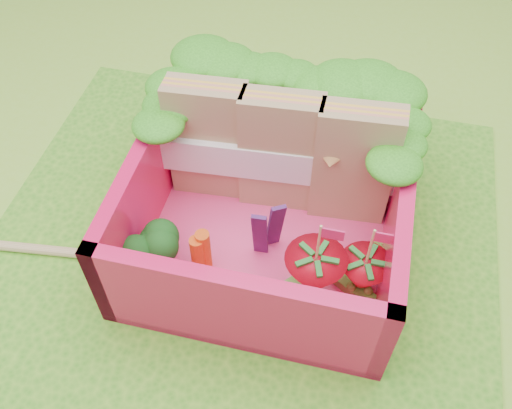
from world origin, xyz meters
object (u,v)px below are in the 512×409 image
Objects in this scene: strawberry_left at (314,275)px; strawberry_right at (363,275)px; chopsticks at (31,248)px; broccoli at (151,248)px; bento_box at (269,204)px; sandwich_stack at (281,153)px.

strawberry_left reaches higher than strawberry_right.
strawberry_right is at bearing 4.50° from chopsticks.
strawberry_right is (0.22, 0.07, -0.02)m from strawberry_left.
strawberry_right is at bearing 6.06° from broccoli.
broccoli is 1.00m from strawberry_right.
bento_box is 4.22× the size of broccoli.
bento_box is 0.56m from strawberry_right.
bento_box is at bearing 35.03° from broccoli.
strawberry_right is (0.50, -0.48, -0.21)m from sandwich_stack.
bento_box is 2.73× the size of strawberry_right.
strawberry_left is 0.24× the size of chopsticks.
sandwich_stack is 0.57× the size of chopsticks.
broccoli is 0.14× the size of chopsticks.
sandwich_stack reaches higher than strawberry_left.
broccoli is (-0.50, -0.59, -0.17)m from sandwich_stack.
broccoli is at bearing 2.20° from chopsticks.
sandwich_stack reaches higher than strawberry_right.
sandwich_stack is 0.64m from strawberry_left.
chopsticks is at bearing -175.50° from strawberry_right.
strawberry_left is at bearing -47.34° from bento_box.
broccoli reaches higher than chopsticks.
bento_box is at bearing -91.05° from sandwich_stack.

